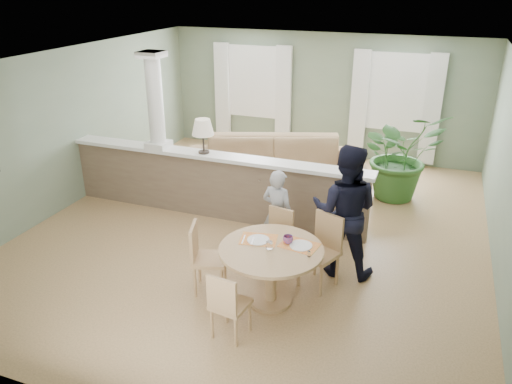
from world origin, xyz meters
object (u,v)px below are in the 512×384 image
at_px(chair_near, 227,303).
at_px(child_person, 278,214).
at_px(chair_side, 204,255).
at_px(man_person, 345,211).
at_px(sofa, 273,165).
at_px(dining_table, 272,259).
at_px(chair_far_man, 323,247).
at_px(chair_far_boy, 277,237).
at_px(houseplant, 400,155).

xyz_separation_m(chair_near, child_person, (-0.06, 1.96, 0.20)).
height_order(chair_side, man_person, man_person).
height_order(sofa, chair_side, sofa).
bearing_deg(child_person, dining_table, 116.72).
bearing_deg(sofa, chair_far_man, -79.17).
xyz_separation_m(sofa, child_person, (0.84, -2.30, 0.18)).
bearing_deg(chair_far_boy, child_person, 117.99).
distance_m(sofa, chair_far_man, 3.25).
bearing_deg(dining_table, houseplant, 73.99).
xyz_separation_m(dining_table, man_person, (0.68, 1.01, 0.31)).
height_order(sofa, houseplant, houseplant).
relative_size(dining_table, child_person, 0.96).
bearing_deg(man_person, child_person, -8.69).
height_order(houseplant, child_person, houseplant).
relative_size(houseplant, dining_table, 1.29).
bearing_deg(chair_side, chair_near, -156.62).
xyz_separation_m(chair_far_man, child_person, (-0.79, 0.51, 0.12)).
bearing_deg(chair_near, chair_side, -41.52).
relative_size(dining_table, man_person, 0.69).
distance_m(child_person, man_person, 1.01).
distance_m(houseplant, man_person, 2.92).
distance_m(houseplant, chair_far_man, 3.35).
bearing_deg(houseplant, chair_near, -105.95).
bearing_deg(chair_side, chair_far_boy, -56.85).
bearing_deg(chair_near, chair_far_man, -108.56).
xyz_separation_m(sofa, dining_table, (1.14, -3.43, 0.13)).
relative_size(chair_far_boy, chair_side, 0.93).
height_order(dining_table, chair_side, chair_side).
relative_size(sofa, child_person, 2.49).
relative_size(sofa, chair_near, 3.89).
height_order(houseplant, chair_near, houseplant).
height_order(chair_far_man, man_person, man_person).
distance_m(chair_near, child_person, 1.97).
distance_m(chair_far_boy, child_person, 0.39).
xyz_separation_m(dining_table, child_person, (-0.30, 1.13, 0.05)).
height_order(sofa, child_person, child_person).
bearing_deg(chair_far_man, chair_near, -93.76).
relative_size(houseplant, child_person, 1.23).
xyz_separation_m(chair_side, man_person, (1.58, 1.06, 0.41)).
relative_size(chair_side, child_person, 0.70).
bearing_deg(child_person, chair_side, 74.92).
relative_size(chair_far_boy, child_person, 0.65).
height_order(sofa, chair_far_man, chair_far_man).
bearing_deg(chair_far_man, dining_table, -105.59).
xyz_separation_m(chair_near, man_person, (0.91, 1.84, 0.45)).
bearing_deg(dining_table, child_person, 104.73).
height_order(houseplant, chair_side, houseplant).
xyz_separation_m(houseplant, man_person, (-0.44, -2.89, 0.10)).
distance_m(sofa, child_person, 2.46).
bearing_deg(chair_far_boy, chair_far_man, -4.61).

